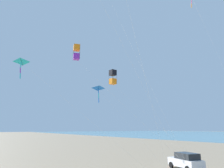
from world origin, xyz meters
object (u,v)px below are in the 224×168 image
kite_box_orange_high_right (77,52)px  kite_box_long_streamer_left (113,77)px  kite_delta_small_distant (22,62)px  kite_delta_yellow_midlevel (98,88)px  parked_car (186,161)px

kite_box_orange_high_right → kite_box_long_streamer_left: bearing=-142.6°
kite_delta_small_distant → kite_delta_yellow_midlevel: kite_delta_small_distant is taller
kite_box_orange_high_right → kite_delta_yellow_midlevel: (-7.27, -8.47, -1.60)m
parked_car → kite_delta_yellow_midlevel: 15.13m
kite_box_long_streamer_left → kite_delta_small_distant: kite_box_long_streamer_left is taller
kite_box_long_streamer_left → kite_delta_yellow_midlevel: 2.77m
kite_delta_small_distant → kite_delta_yellow_midlevel: (-11.93, -6.74, -0.21)m
kite_box_long_streamer_left → kite_box_orange_high_right: 10.80m
parked_car → kite_delta_yellow_midlevel: size_ratio=0.43×
parked_car → kite_box_orange_high_right: size_ratio=0.36×
kite_box_orange_high_right → kite_delta_yellow_midlevel: 11.28m
parked_car → kite_box_orange_high_right: kite_box_orange_high_right is taller
kite_box_orange_high_right → kite_delta_yellow_midlevel: kite_box_orange_high_right is taller
parked_car → kite_box_orange_high_right: (13.07, -1.85, 11.04)m
kite_box_long_streamer_left → kite_delta_yellow_midlevel: size_ratio=1.20×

